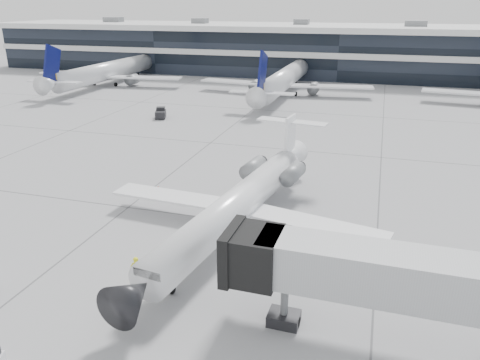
% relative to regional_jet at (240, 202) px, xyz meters
% --- Properties ---
extents(ground, '(220.00, 220.00, 0.00)m').
position_rel_regional_jet_xyz_m(ground, '(-0.01, 0.94, -2.15)').
color(ground, gray).
rests_on(ground, ground).
extents(terminal, '(170.00, 22.00, 10.00)m').
position_rel_regional_jet_xyz_m(terminal, '(-0.01, 82.94, 2.85)').
color(terminal, black).
rests_on(terminal, ground).
extents(bg_jet_left, '(32.00, 40.00, 9.60)m').
position_rel_regional_jet_xyz_m(bg_jet_left, '(-45.01, 55.94, -2.15)').
color(bg_jet_left, white).
rests_on(bg_jet_left, ground).
extents(bg_jet_center, '(32.00, 40.00, 9.60)m').
position_rel_regional_jet_xyz_m(bg_jet_center, '(-8.01, 55.94, -2.15)').
color(bg_jet_center, white).
rests_on(bg_jet_center, ground).
extents(regional_jet, '(21.88, 27.30, 6.31)m').
position_rel_regional_jet_xyz_m(regional_jet, '(0.00, 0.00, 0.00)').
color(regional_jet, white).
rests_on(regional_jet, ground).
extents(jet_bridge, '(16.62, 3.69, 5.35)m').
position_rel_regional_jet_xyz_m(jet_bridge, '(11.48, -10.25, 1.74)').
color(jet_bridge, silver).
rests_on(jet_bridge, ground).
extents(ramp_worker, '(0.80, 0.69, 1.84)m').
position_rel_regional_jet_xyz_m(ramp_worker, '(-3.82, -8.98, -1.23)').
color(ramp_worker, '#F9FB1A').
rests_on(ramp_worker, ground).
extents(traffic_cone, '(0.44, 0.44, 0.53)m').
position_rel_regional_jet_xyz_m(traffic_cone, '(-9.19, 4.94, -1.91)').
color(traffic_cone, '#F2310C').
rests_on(traffic_cone, ground).
extents(far_tug, '(2.18, 2.77, 1.54)m').
position_rel_regional_jet_xyz_m(far_tug, '(-21.54, 31.15, -1.46)').
color(far_tug, black).
rests_on(far_tug, ground).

